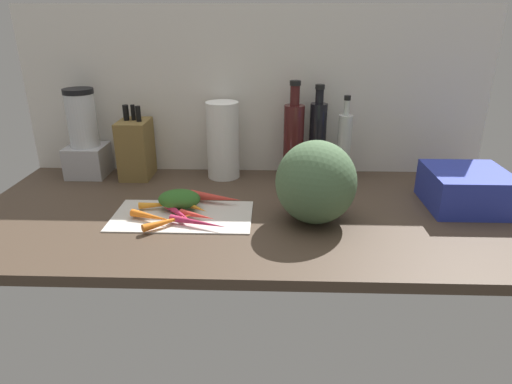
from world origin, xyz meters
TOP-DOWN VIEW (x-y plane):
  - ground_plane at (0.00, 0.00)cm, footprint 170.00×80.00cm
  - wall_back at (0.00, 38.50)cm, footprint 170.00×3.00cm
  - cutting_board at (-20.04, -6.32)cm, footprint 41.67×22.75cm
  - carrot_0 at (-13.96, -14.11)cm, footprint 17.51×7.55cm
  - carrot_1 at (-17.82, -3.35)cm, footprint 12.58×10.84cm
  - carrot_2 at (-22.43, -13.57)cm, footprint 13.91×11.57cm
  - carrot_3 at (-14.96, -9.44)cm, footprint 11.38×6.46cm
  - carrot_4 at (-20.04, -8.96)cm, footprint 12.46×14.64cm
  - carrot_5 at (-27.36, -1.90)cm, footprint 13.85×4.30cm
  - carrot_6 at (-10.94, 2.98)cm, footprint 17.14×7.09cm
  - carrot_7 at (-28.14, -10.84)cm, footprint 13.69×7.21cm
  - carrot_greens_pile at (-21.78, -1.25)cm, footprint 13.05×10.03cm
  - winter_squash at (19.31, -7.76)cm, footprint 23.19×22.79cm
  - knife_block at (-43.13, 28.58)cm, footprint 10.61×14.53cm
  - blender_appliance at (-61.92, 29.33)cm, footprint 13.93×13.93cm
  - paper_towel_roll at (-11.13, 29.50)cm, footprint 11.74×11.74cm
  - bottle_0 at (14.46, 29.29)cm, footprint 7.33×7.33cm
  - bottle_1 at (23.17, 30.84)cm, footprint 6.17×6.17cm
  - bottle_2 at (32.68, 29.23)cm, footprint 5.02×5.02cm
  - dish_rack at (67.48, 4.41)cm, footprint 23.91×23.83cm

SIDE VIEW (x-z plane):
  - ground_plane at x=0.00cm, z-range -3.00..0.00cm
  - cutting_board at x=-20.04cm, z-range 0.00..0.80cm
  - carrot_3 at x=-14.96cm, z-range 0.80..2.91cm
  - carrot_5 at x=-27.36cm, z-range 0.80..2.92cm
  - carrot_0 at x=-13.96cm, z-range 0.80..2.93cm
  - carrot_2 at x=-22.43cm, z-range 0.80..3.05cm
  - carrot_4 at x=-20.04cm, z-range 0.80..3.10cm
  - carrot_7 at x=-28.14cm, z-range 0.80..3.16cm
  - carrot_1 at x=-17.82cm, z-range 0.80..3.84cm
  - carrot_6 at x=-10.94cm, z-range 0.80..4.11cm
  - carrot_greens_pile at x=-21.78cm, z-range 0.80..6.32cm
  - dish_rack at x=67.48cm, z-range 0.00..11.81cm
  - knife_block at x=-43.13cm, z-range -2.53..24.10cm
  - winter_squash at x=19.31cm, z-range 0.00..24.16cm
  - bottle_2 at x=32.68cm, z-range -2.72..27.69cm
  - paper_towel_roll at x=-11.13cm, z-range 0.00..27.81cm
  - blender_appliance at x=-61.92cm, z-range -2.22..30.05cm
  - bottle_1 at x=23.17cm, z-range -2.38..31.49cm
  - bottle_0 at x=14.46cm, z-range -3.07..32.30cm
  - wall_back at x=0.00cm, z-range 0.00..60.00cm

